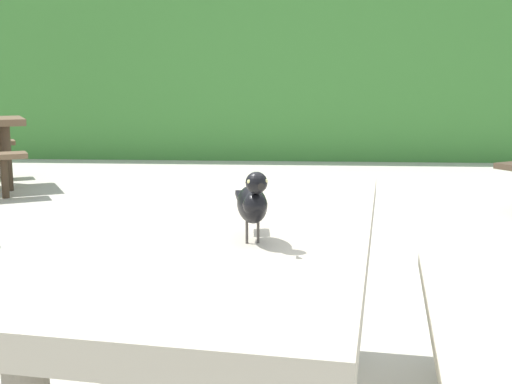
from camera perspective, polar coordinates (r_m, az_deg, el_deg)
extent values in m
cube|color=#428438|center=(10.13, 3.08, 10.27)|extent=(28.00, 2.33, 2.38)
cube|color=#B2A893|center=(1.86, -1.63, -3.43)|extent=(0.99, 1.88, 0.07)
cylinder|color=slate|center=(2.68, -3.76, -7.45)|extent=(0.09, 0.09, 0.67)
cylinder|color=slate|center=(2.59, 7.78, -8.10)|extent=(0.09, 0.09, 0.67)
cube|color=#B2A893|center=(2.20, -19.90, -9.74)|extent=(0.50, 1.73, 0.05)
cylinder|color=slate|center=(2.81, -12.77, -9.85)|extent=(0.07, 0.07, 0.39)
cube|color=#B2A893|center=(1.92, 19.71, -12.64)|extent=(0.50, 1.73, 0.05)
cylinder|color=slate|center=(2.60, 17.42, -11.75)|extent=(0.07, 0.07, 0.39)
ellipsoid|color=black|center=(1.56, -0.37, -1.12)|extent=(0.11, 0.16, 0.09)
ellipsoid|color=black|center=(1.52, -0.09, -1.16)|extent=(0.07, 0.08, 0.06)
sphere|color=black|center=(1.49, 0.04, 0.83)|extent=(0.05, 0.05, 0.05)
sphere|color=#EAE08C|center=(1.48, 0.87, 0.98)|extent=(0.01, 0.01, 0.01)
sphere|color=#EAE08C|center=(1.48, -0.61, 0.94)|extent=(0.01, 0.01, 0.01)
cone|color=black|center=(1.45, 0.35, 0.58)|extent=(0.02, 0.03, 0.02)
cube|color=black|center=(1.68, -1.10, -0.79)|extent=(0.06, 0.10, 0.04)
cylinder|color=#47423D|center=(1.57, 0.19, -3.58)|extent=(0.01, 0.01, 0.05)
cylinder|color=#47423D|center=(1.57, -0.82, -3.63)|extent=(0.01, 0.01, 0.05)
cylinder|color=#423324|center=(7.06, -21.30, 2.79)|extent=(0.09, 0.09, 0.67)
cylinder|color=#423324|center=(7.59, -21.57, 3.23)|extent=(0.09, 0.09, 0.67)
cylinder|color=#423324|center=(6.64, -21.49, 1.15)|extent=(0.07, 0.07, 0.39)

